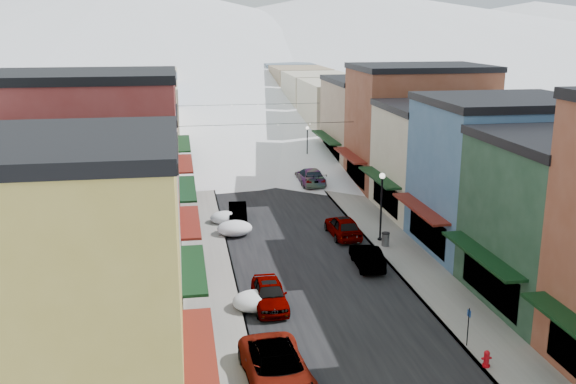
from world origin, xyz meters
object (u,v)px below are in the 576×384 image
object	(u,v)px
car_dark_hatch	(238,212)
car_green_sedan	(367,257)
streetlamp_near	(382,198)
fire_hydrant	(486,359)
car_silver_sedan	(269,294)
car_white_suv	(277,368)
trash_can	(386,239)

from	to	relation	value
car_dark_hatch	car_green_sedan	distance (m)	13.63
car_dark_hatch	streetlamp_near	world-z (taller)	streetlamp_near
fire_hydrant	car_green_sedan	bearing A→B (deg)	97.38
car_silver_sedan	car_green_sedan	distance (m)	8.53
car_white_suv	car_silver_sedan	bearing A→B (deg)	80.59
streetlamp_near	fire_hydrant	bearing A→B (deg)	-92.04
car_green_sedan	fire_hydrant	size ratio (longest dim) A/B	5.31
fire_hydrant	car_silver_sedan	bearing A→B (deg)	136.51
car_green_sedan	trash_can	size ratio (longest dim) A/B	4.41
car_dark_hatch	fire_hydrant	distance (m)	26.25
car_white_suv	car_silver_sedan	size ratio (longest dim) A/B	1.29
car_dark_hatch	trash_can	size ratio (longest dim) A/B	4.18
car_white_suv	car_green_sedan	bearing A→B (deg)	55.03
car_white_suv	fire_hydrant	bearing A→B (deg)	-5.52
fire_hydrant	streetlamp_near	xyz separation A→B (m)	(0.63, 17.68, 2.73)
car_silver_sedan	fire_hydrant	world-z (taller)	car_silver_sedan
car_dark_hatch	fire_hydrant	bearing A→B (deg)	-66.47
trash_can	streetlamp_near	xyz separation A→B (m)	(0.02, 1.28, 2.61)
car_green_sedan	car_silver_sedan	bearing A→B (deg)	37.29
car_dark_hatch	fire_hydrant	xyz separation A→B (m)	(8.92, -24.69, -0.15)
car_silver_sedan	car_green_sedan	xyz separation A→B (m)	(7.00, 4.88, -0.06)
car_white_suv	car_dark_hatch	distance (m)	24.39
car_silver_sedan	trash_can	xyz separation A→B (m)	(9.31, 8.15, -0.12)
fire_hydrant	trash_can	xyz separation A→B (m)	(0.61, 16.40, 0.12)
car_white_suv	car_dark_hatch	xyz separation A→B (m)	(0.58, 24.38, -0.14)
car_silver_sedan	car_green_sedan	world-z (taller)	car_silver_sedan
car_white_suv	car_dark_hatch	size ratio (longest dim) A/B	1.44
car_green_sedan	fire_hydrant	bearing A→B (deg)	99.80
streetlamp_near	car_green_sedan	bearing A→B (deg)	-117.09
car_silver_sedan	trash_can	size ratio (longest dim) A/B	4.64
car_green_sedan	trash_can	xyz separation A→B (m)	(2.31, 3.27, -0.06)
fire_hydrant	streetlamp_near	size ratio (longest dim) A/B	0.16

